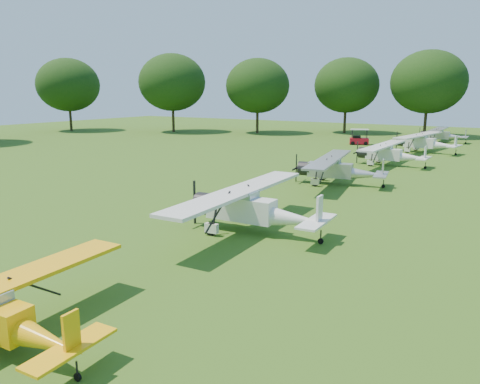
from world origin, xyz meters
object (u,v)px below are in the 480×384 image
object	(u,v)px
aircraft_4	(337,168)
aircraft_6	(424,141)
aircraft_3	(251,206)
aircraft_7	(442,134)
golf_cart	(359,139)
aircraft_5	(389,153)

from	to	relation	value
aircraft_4	aircraft_6	bearing A→B (deg)	75.61
aircraft_3	aircraft_7	distance (m)	49.00
golf_cart	aircraft_6	bearing A→B (deg)	-46.31
aircraft_6	aircraft_7	size ratio (longest dim) A/B	1.14
aircraft_3	aircraft_7	size ratio (longest dim) A/B	1.18
aircraft_4	aircraft_6	distance (m)	22.85
aircraft_5	aircraft_6	distance (m)	11.63
aircraft_3	aircraft_4	size ratio (longest dim) A/B	1.07
aircraft_7	aircraft_3	bearing A→B (deg)	-91.00
aircraft_4	aircraft_6	size ratio (longest dim) A/B	0.97
aircraft_4	aircraft_3	bearing A→B (deg)	-96.91
aircraft_4	aircraft_5	world-z (taller)	aircraft_4
aircraft_6	aircraft_7	distance (m)	12.47
aircraft_5	aircraft_7	distance (m)	24.07
aircraft_3	aircraft_6	distance (m)	36.54
aircraft_6	golf_cart	world-z (taller)	aircraft_6
aircraft_7	golf_cart	xyz separation A→B (m)	(-8.66, -8.38, -0.47)
aircraft_6	aircraft_7	bearing A→B (deg)	99.70
aircraft_5	golf_cart	bearing A→B (deg)	117.97
aircraft_5	aircraft_6	world-z (taller)	aircraft_6
aircraft_4	golf_cart	xyz separation A→B (m)	(-7.06, 26.87, -0.58)
aircraft_4	aircraft_7	world-z (taller)	aircraft_4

